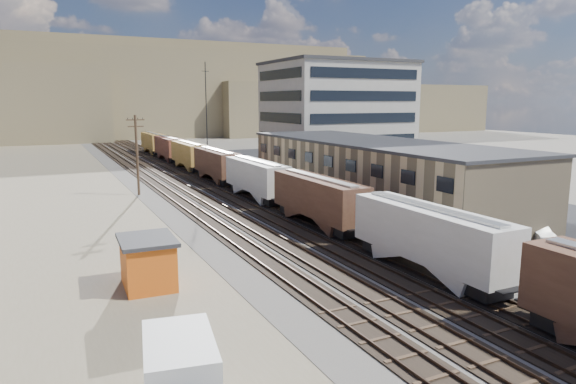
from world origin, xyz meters
name	(u,v)px	position (x,y,z in m)	size (l,w,h in m)	color
ground	(409,297)	(0.00, 0.00, 0.00)	(300.00, 300.00, 0.00)	#6B6356
ballast_bed	(189,182)	(0.00, 50.00, 0.03)	(18.00, 200.00, 0.06)	#4C4742
dirt_yard	(38,206)	(-20.00, 40.00, 0.01)	(24.00, 180.00, 0.03)	#786B52
asphalt_lot	(373,186)	(22.00, 35.00, 0.02)	(26.00, 120.00, 0.04)	#232326
rail_tracks	(185,181)	(-0.55, 50.00, 0.11)	(11.40, 200.00, 0.24)	black
freight_train	(235,169)	(3.80, 40.75, 2.79)	(3.00, 119.74, 4.46)	black
warehouse	(374,172)	(14.98, 25.00, 3.65)	(12.40, 40.40, 7.25)	tan
office_tower	(336,115)	(27.95, 54.95, 9.26)	(22.60, 18.60, 18.45)	#9E998E
utility_pole_north	(137,153)	(-8.50, 42.00, 5.30)	(2.20, 0.32, 10.00)	#382619
radio_mast	(207,117)	(6.00, 60.00, 9.12)	(1.20, 0.16, 18.00)	black
hills_north	(98,94)	(0.17, 167.92, 14.10)	(265.00, 80.00, 32.00)	brown
maintenance_shed	(148,262)	(-13.70, 8.64, 1.64)	(3.52, 4.48, 3.20)	#D75914
parked_car_white	(538,233)	(18.18, 5.51, 0.66)	(1.40, 4.01, 1.32)	silver
parked_car_blue	(320,161)	(27.35, 59.35, 0.74)	(2.46, 5.34, 1.48)	navy
parked_car_far	(391,171)	(30.66, 42.46, 0.73)	(1.71, 4.26, 1.45)	silver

